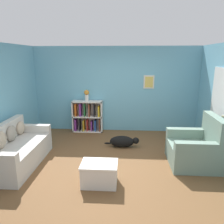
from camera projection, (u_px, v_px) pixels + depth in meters
ground_plane at (111, 162)px, 4.89m from camera, size 14.00×14.00×0.00m
wall_back at (116, 90)px, 6.75m from camera, size 5.60×0.13×2.60m
couch at (15, 150)px, 4.68m from camera, size 0.84×1.82×0.89m
bookshelf at (87, 117)px, 6.81m from camera, size 0.93×0.31×0.97m
recliner_chair at (196, 148)px, 4.71m from camera, size 1.00×1.04×1.08m
coffee_table at (99, 173)px, 3.98m from camera, size 0.66×0.47×0.42m
dog at (123, 141)px, 5.66m from camera, size 0.91×0.27×0.30m
vase at (87, 95)px, 6.62m from camera, size 0.16×0.16×0.34m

